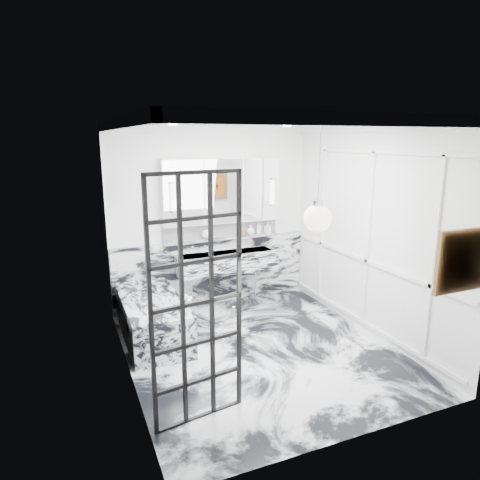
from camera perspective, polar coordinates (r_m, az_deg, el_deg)
name	(u,v)px	position (r m, az deg, el deg)	size (l,w,h in m)	color
floor	(260,350)	(5.60, 2.70, -14.44)	(3.60, 3.60, 0.00)	silver
ceiling	(263,121)	(4.96, 3.06, 15.55)	(3.60, 3.60, 0.00)	white
wall_back	(212,218)	(6.73, -3.76, 2.98)	(3.60, 3.60, 0.00)	white
wall_front	(357,291)	(3.63, 15.29, -6.61)	(3.60, 3.60, 0.00)	white
wall_left	(124,257)	(4.66, -15.21, -2.17)	(3.60, 3.60, 0.00)	white
wall_right	(370,232)	(5.95, 16.91, 1.05)	(3.60, 3.60, 0.00)	white
marble_clad_back	(213,271)	(6.92, -3.58, -4.20)	(3.18, 0.05, 1.05)	silver
marble_clad_left	(126,262)	(4.67, -14.98, -2.87)	(0.02, 3.56, 2.68)	silver
panel_molding	(368,239)	(5.96, 16.70, 0.10)	(0.03, 3.40, 2.30)	white
soap_bottle_a	(259,228)	(6.97, 2.50, 1.61)	(0.08, 0.08, 0.20)	#8C5919
soap_bottle_b	(267,228)	(7.04, 3.69, 1.66)	(0.09, 0.09, 0.19)	#4C4C51
soap_bottle_c	(250,230)	(6.92, 1.41, 1.36)	(0.13, 0.13, 0.16)	silver
face_pot	(206,234)	(6.65, -4.56, 0.78)	(0.14, 0.14, 0.14)	white
amber_bottle	(242,233)	(6.87, 0.30, 1.01)	(0.04, 0.04, 0.10)	#8C5919
flower_vase	(186,310)	(5.23, -7.19, -9.24)	(0.08, 0.08, 0.12)	silver
crittall_door	(197,303)	(3.91, -5.71, -8.36)	(0.88, 0.04, 2.33)	black
artwork	(461,261)	(4.44, 27.42, -2.46)	(0.50, 0.05, 0.50)	#C45714
pendant_light	(317,218)	(4.11, 10.29, 2.86)	(0.26, 0.26, 0.26)	white
trough_sink	(227,262)	(6.71, -1.77, -2.91)	(1.60, 0.45, 0.30)	silver
ledge	(223,238)	(6.77, -2.29, 0.21)	(1.90, 0.14, 0.04)	silver
subway_tile	(221,229)	(6.80, -2.49, 1.43)	(1.90, 0.03, 0.23)	white
mirror_cabinet	(222,191)	(6.65, -2.37, 6.53)	(1.90, 0.16, 1.00)	white
sconce_left	(172,197)	(6.32, -9.08, 5.66)	(0.07, 0.07, 0.40)	white
sconce_right	(272,192)	(6.89, 4.35, 6.41)	(0.07, 0.07, 0.40)	white
bathtub	(152,318)	(5.92, -11.62, -10.13)	(0.75, 1.65, 0.55)	silver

